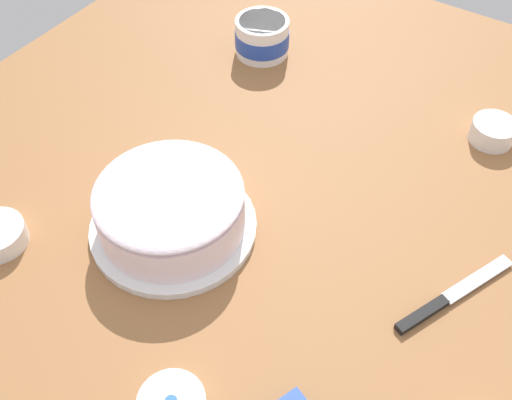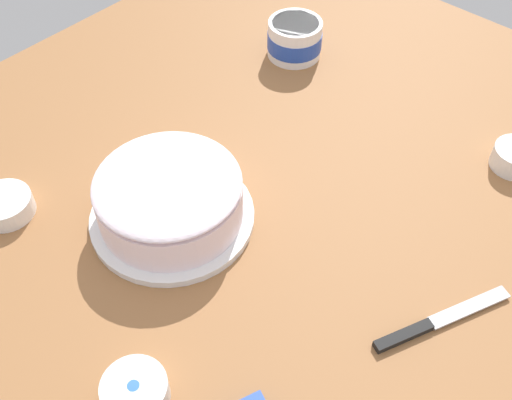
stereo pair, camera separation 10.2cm
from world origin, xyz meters
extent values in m
plane|color=#936038|center=(0.00, 0.00, 0.00)|extent=(1.54, 1.54, 0.00)
cylinder|color=white|center=(-0.15, -0.16, 0.01)|extent=(0.28, 0.28, 0.01)
cylinder|color=pink|center=(-0.15, -0.16, 0.04)|extent=(0.22, 0.22, 0.06)
cylinder|color=white|center=(-0.15, -0.16, 0.05)|extent=(0.24, 0.24, 0.07)
ellipsoid|color=white|center=(-0.15, -0.16, 0.09)|extent=(0.24, 0.24, 0.04)
cylinder|color=white|center=(-0.30, 0.35, 0.04)|extent=(0.12, 0.12, 0.08)
cylinder|color=#2347B2|center=(-0.30, 0.35, 0.04)|extent=(0.12, 0.12, 0.04)
cylinder|color=white|center=(-0.30, 0.35, 0.08)|extent=(0.10, 0.10, 0.01)
cube|color=silver|center=(0.32, 0.02, 0.01)|extent=(0.08, 0.14, 0.00)
cube|color=black|center=(0.27, -0.09, 0.01)|extent=(0.05, 0.09, 0.01)
cylinder|color=white|center=(0.23, 0.35, 0.02)|extent=(0.09, 0.09, 0.04)
cylinder|color=#B251C6|center=(0.23, 0.35, 0.02)|extent=(0.07, 0.07, 0.01)
ellipsoid|color=#B251C6|center=(0.23, 0.35, 0.03)|extent=(0.06, 0.06, 0.02)
camera|label=1|loc=(0.32, -0.62, 0.80)|focal=42.15mm
camera|label=2|loc=(0.40, -0.56, 0.80)|focal=42.15mm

